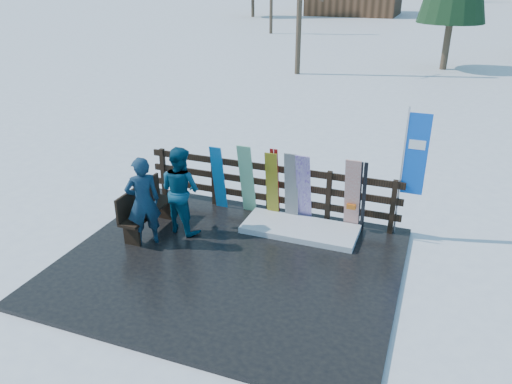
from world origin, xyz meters
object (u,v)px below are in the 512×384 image
at_px(snowboard_5, 352,195).
at_px(rental_flag, 412,159).
at_px(snowboard_1, 247,180).
at_px(snowboard_2, 272,186).
at_px(snowboard_0, 219,178).
at_px(snowboard_3, 304,189).
at_px(bench, 144,207).
at_px(person_front, 143,202).
at_px(person_back, 180,190).
at_px(snowboard_4, 291,188).

relative_size(snowboard_5, rental_flag, 0.63).
xyz_separation_m(snowboard_5, rental_flag, (1.03, 0.27, 0.81)).
height_order(snowboard_5, rental_flag, rental_flag).
xyz_separation_m(snowboard_1, snowboard_2, (0.57, 0.00, -0.05)).
distance_m(snowboard_0, snowboard_3, 1.91).
relative_size(snowboard_1, snowboard_2, 1.08).
xyz_separation_m(bench, snowboard_5, (3.90, 1.43, 0.28)).
bearing_deg(snowboard_3, person_front, -144.42).
distance_m(snowboard_1, snowboard_2, 0.57).
distance_m(bench, person_back, 0.84).
distance_m(snowboard_5, person_back, 3.40).
bearing_deg(snowboard_4, rental_flag, 6.74).
bearing_deg(snowboard_4, person_front, -141.47).
relative_size(snowboard_1, person_back, 0.92).
height_order(snowboard_2, snowboard_5, snowboard_5).
xyz_separation_m(snowboard_5, person_front, (-3.61, -1.87, 0.09)).
relative_size(bench, snowboard_1, 0.91).
bearing_deg(person_back, bench, 36.24).
distance_m(bench, snowboard_0, 1.76).
relative_size(bench, snowboard_2, 0.98).
distance_m(snowboard_1, person_front, 2.32).
distance_m(snowboard_1, person_back, 1.50).
height_order(rental_flag, person_back, rental_flag).
bearing_deg(snowboard_1, rental_flag, 4.72).
distance_m(snowboard_2, snowboard_4, 0.42).
xyz_separation_m(snowboard_5, person_back, (-3.20, -1.15, 0.09)).
bearing_deg(snowboard_2, snowboard_1, -180.00).
xyz_separation_m(snowboard_0, person_back, (-0.30, -1.15, 0.15)).
bearing_deg(rental_flag, snowboard_2, -174.30).
bearing_deg(person_back, person_front, 74.95).
height_order(snowboard_0, snowboard_2, snowboard_2).
relative_size(bench, snowboard_4, 0.97).
relative_size(snowboard_2, snowboard_3, 0.94).
bearing_deg(snowboard_1, person_back, -129.85).
bearing_deg(snowboard_3, snowboard_1, 180.00).
bearing_deg(snowboard_1, snowboard_4, -0.00).
bearing_deg(snowboard_5, bench, -159.83).
xyz_separation_m(bench, rental_flag, (4.93, 1.70, 1.09)).
relative_size(person_front, person_back, 0.99).
height_order(snowboard_3, person_back, person_back).
height_order(snowboard_0, snowboard_3, snowboard_3).
relative_size(snowboard_1, person_front, 0.93).
bearing_deg(person_front, snowboard_1, -170.24).
bearing_deg(snowboard_0, snowboard_4, -0.00).
bearing_deg(rental_flag, snowboard_0, -176.07).
bearing_deg(rental_flag, person_front, -155.21).
bearing_deg(rental_flag, bench, -160.95).
distance_m(snowboard_2, snowboard_5, 1.68).
height_order(snowboard_0, snowboard_5, snowboard_5).
relative_size(snowboard_3, snowboard_4, 1.04).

